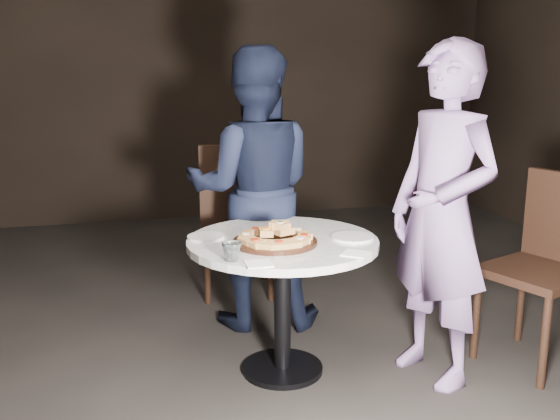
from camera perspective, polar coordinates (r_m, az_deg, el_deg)
The scene contains 13 objects.
floor at distance 3.11m, azimuth 0.31°, elevation -15.50°, with size 7.00×7.00×0.00m, color black.
table at distance 3.00m, azimuth 0.24°, elevation -5.00°, with size 0.92×0.92×0.68m.
serving_board at distance 2.88m, azimuth -0.47°, elevation -2.94°, with size 0.39×0.39×0.02m, color black.
focaccia_pile at distance 2.87m, azimuth -0.42°, elevation -2.28°, with size 0.35×0.34×0.09m.
plate_left at distance 3.00m, azimuth -6.79°, elevation -2.44°, with size 0.18×0.18×0.01m, color white.
plate_right at distance 2.99m, azimuth 6.63°, elevation -2.49°, with size 0.20×0.20×0.01m, color white.
water_glass at distance 2.63m, azimuth -4.43°, elevation -3.81°, with size 0.09×0.09×0.08m, color silver.
napkin_near at distance 2.59m, azimuth -1.96°, elevation -4.92°, with size 0.11×0.11×0.01m, color white.
napkin_far at distance 2.75m, azimuth 6.90°, elevation -3.97°, with size 0.11×0.11×0.01m, color white.
chair_far at distance 4.00m, azimuth -3.89°, elevation 0.06°, with size 0.54×0.55×1.02m.
chair_right at distance 3.43m, azimuth 23.39°, elevation -3.81°, with size 0.60×0.59×0.96m.
diner_navy at distance 3.55m, azimuth -2.49°, elevation 1.88°, with size 0.78×0.61×1.60m, color black.
diner_teal at distance 3.00m, azimuth 14.61°, elevation -0.51°, with size 0.59×0.39×1.61m, color slate.
Camera 1 is at (-0.69, -2.64, 1.48)m, focal length 40.00 mm.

